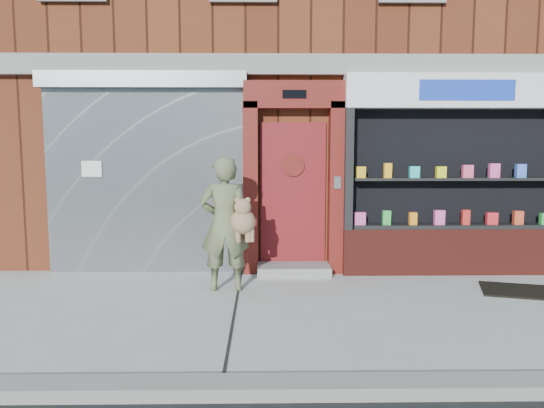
{
  "coord_description": "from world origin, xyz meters",
  "views": [
    {
      "loc": [
        -1.2,
        -6.16,
        2.01
      ],
      "look_at": [
        -1.09,
        1.0,
        1.16
      ],
      "focal_mm": 35.0,
      "sensor_mm": 36.0,
      "label": 1
    }
  ],
  "objects": [
    {
      "name": "ground",
      "position": [
        0.0,
        0.0,
        0.0
      ],
      "size": [
        80.0,
        80.0,
        0.0
      ],
      "primitive_type": "plane",
      "color": "#9E9E99",
      "rests_on": "ground"
    },
    {
      "name": "curb",
      "position": [
        0.0,
        -2.15,
        0.06
      ],
      "size": [
        60.0,
        0.3,
        0.12
      ],
      "primitive_type": "cube",
      "color": "gray",
      "rests_on": "ground"
    },
    {
      "name": "building",
      "position": [
        -0.0,
        5.99,
        4.0
      ],
      "size": [
        12.0,
        8.16,
        8.0
      ],
      "color": "#562413",
      "rests_on": "ground"
    },
    {
      "name": "shutter_bay",
      "position": [
        -3.0,
        1.93,
        1.72
      ],
      "size": [
        3.1,
        0.3,
        3.04
      ],
      "color": "gray",
      "rests_on": "ground"
    },
    {
      "name": "red_door_bay",
      "position": [
        -0.75,
        1.86,
        1.46
      ],
      "size": [
        1.52,
        0.58,
        2.9
      ],
      "color": "#4E110D",
      "rests_on": "ground"
    },
    {
      "name": "pharmacy_bay",
      "position": [
        1.75,
        1.81,
        1.37
      ],
      "size": [
        3.5,
        0.41,
        3.0
      ],
      "color": "maroon",
      "rests_on": "ground"
    },
    {
      "name": "woman",
      "position": [
        -1.7,
        0.88,
        0.92
      ],
      "size": [
        0.76,
        0.46,
        1.82
      ],
      "color": "#5E6542",
      "rests_on": "ground"
    },
    {
      "name": "doormat",
      "position": [
        2.27,
        0.72,
        0.01
      ],
      "size": [
        1.19,
        0.98,
        0.03
      ],
      "primitive_type": "cube",
      "rotation": [
        0.0,
        0.0,
        -0.29
      ],
      "color": "black",
      "rests_on": "ground"
    }
  ]
}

